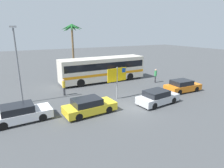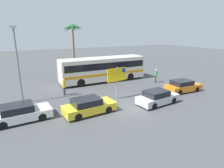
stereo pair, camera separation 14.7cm
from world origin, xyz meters
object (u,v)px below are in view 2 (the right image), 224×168
at_px(car_orange, 183,86).
at_px(car_silver, 157,97).
at_px(car_white, 21,113).
at_px(car_yellow, 89,106).
at_px(pedestrian_near_sign, 64,86).
at_px(pedestrian_by_bus, 156,75).
at_px(ferry_sign, 117,76).
at_px(bus_front_coach, 103,68).

height_order(car_orange, car_silver, same).
distance_m(car_orange, car_white, 16.42).
bearing_deg(car_orange, car_yellow, -174.68).
height_order(pedestrian_near_sign, pedestrian_by_bus, pedestrian_by_bus).
distance_m(car_orange, pedestrian_near_sign, 12.99).
distance_m(ferry_sign, car_white, 9.06).
bearing_deg(car_yellow, pedestrian_by_bus, 20.15).
bearing_deg(car_white, pedestrian_near_sign, 42.25).
xyz_separation_m(bus_front_coach, pedestrian_near_sign, (-6.10, -3.39, -0.75)).
bearing_deg(ferry_sign, bus_front_coach, 70.17).
distance_m(car_orange, pedestrian_by_bus, 4.46).
xyz_separation_m(bus_front_coach, car_orange, (5.93, -8.27, -1.15)).
relative_size(car_white, pedestrian_by_bus, 2.41).
xyz_separation_m(car_yellow, pedestrian_near_sign, (-0.65, 5.54, 0.40)).
relative_size(pedestrian_near_sign, pedestrian_by_bus, 0.97).
xyz_separation_m(ferry_sign, car_silver, (2.58, -3.02, -1.69)).
distance_m(pedestrian_near_sign, pedestrian_by_bus, 11.92).
height_order(bus_front_coach, car_orange, bus_front_coach).
height_order(car_silver, pedestrian_by_bus, pedestrian_by_bus).
bearing_deg(ferry_sign, pedestrian_near_sign, 135.84).
xyz_separation_m(bus_front_coach, pedestrian_by_bus, (5.81, -3.83, -0.72)).
bearing_deg(bus_front_coach, ferry_sign, -103.43).
xyz_separation_m(bus_front_coach, car_white, (-10.48, -7.84, -1.15)).
height_order(bus_front_coach, car_silver, bus_front_coach).
height_order(car_orange, pedestrian_near_sign, pedestrian_near_sign).
bearing_deg(pedestrian_near_sign, car_orange, 28.65).
height_order(bus_front_coach, pedestrian_near_sign, bus_front_coach).
xyz_separation_m(car_white, car_yellow, (5.03, -1.09, -0.00)).
bearing_deg(pedestrian_near_sign, car_white, -83.82).
height_order(car_silver, pedestrian_near_sign, pedestrian_near_sign).
relative_size(car_white, car_yellow, 0.99).
distance_m(bus_front_coach, car_silver, 9.98).
relative_size(bus_front_coach, pedestrian_by_bus, 6.35).
bearing_deg(ferry_sign, car_white, 179.98).
height_order(ferry_sign, pedestrian_near_sign, ferry_sign).
bearing_deg(pedestrian_by_bus, bus_front_coach, 172.49).
height_order(bus_front_coach, car_white, bus_front_coach).
relative_size(bus_front_coach, car_yellow, 2.60).
height_order(car_yellow, pedestrian_near_sign, pedestrian_near_sign).
relative_size(car_orange, car_white, 0.95).
bearing_deg(car_silver, car_orange, 12.11).
distance_m(ferry_sign, car_silver, 4.32).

